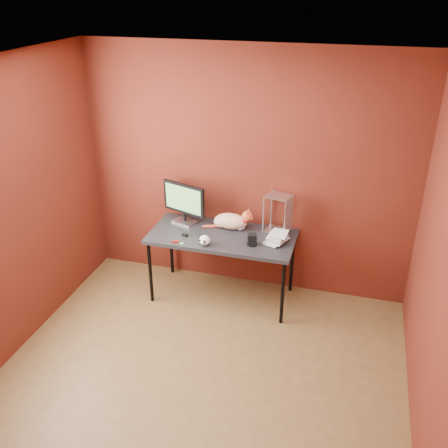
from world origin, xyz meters
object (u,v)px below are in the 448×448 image
(book_stack, at_px, (272,190))
(speaker, at_px, (252,240))
(desk, at_px, (222,239))
(skull_mug, at_px, (205,240))
(cat, at_px, (231,221))
(monitor, at_px, (184,201))

(book_stack, bearing_deg, speaker, -134.98)
(desk, bearing_deg, speaker, -20.28)
(desk, relative_size, skull_mug, 13.21)
(cat, distance_m, skull_mug, 0.46)
(desk, bearing_deg, monitor, 160.44)
(cat, bearing_deg, book_stack, -13.84)
(cat, height_order, skull_mug, cat)
(cat, height_order, speaker, cat)
(cat, relative_size, speaker, 4.44)
(desk, bearing_deg, book_stack, 3.07)
(book_stack, bearing_deg, cat, 162.65)
(desk, xyz_separation_m, speaker, (0.34, -0.13, 0.11))
(skull_mug, bearing_deg, speaker, 29.67)
(cat, xyz_separation_m, speaker, (0.29, -0.29, -0.03))
(monitor, xyz_separation_m, cat, (0.52, -0.00, -0.16))
(desk, bearing_deg, cat, 73.32)
(desk, relative_size, book_stack, 1.38)
(monitor, relative_size, skull_mug, 4.40)
(speaker, distance_m, book_stack, 0.53)
(speaker, bearing_deg, book_stack, 26.89)
(monitor, bearing_deg, cat, 18.39)
(cat, relative_size, skull_mug, 4.67)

